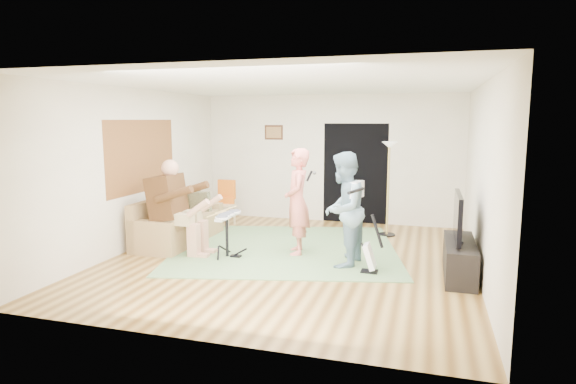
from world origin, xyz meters
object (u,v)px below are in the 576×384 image
object	(u,v)px
singer	(297,202)
television	(458,217)
guitarist	(343,210)
tv_cabinet	(459,259)
drum_kit	(227,238)
guitar_spare	(370,256)
torchiere_lamp	(389,172)
dining_chair	(224,209)
sofa	(175,227)

from	to	relation	value
singer	television	world-z (taller)	singer
guitarist	tv_cabinet	xyz separation A→B (m)	(1.66, -0.05, -0.61)
drum_kit	tv_cabinet	size ratio (longest dim) A/B	0.52
guitarist	tv_cabinet	bearing A→B (deg)	96.41
tv_cabinet	drum_kit	bearing A→B (deg)	-179.35
guitar_spare	television	bearing A→B (deg)	10.12
television	guitar_spare	bearing A→B (deg)	-169.88
torchiere_lamp	drum_kit	bearing A→B (deg)	-136.47
television	singer	bearing A→B (deg)	169.10
singer	dining_chair	size ratio (longest dim) A/B	1.85
singer	torchiere_lamp	size ratio (longest dim) A/B	0.97
sofa	dining_chair	size ratio (longest dim) A/B	2.14
singer	tv_cabinet	world-z (taller)	singer
guitar_spare	dining_chair	size ratio (longest dim) A/B	0.92
drum_kit	tv_cabinet	xyz separation A→B (m)	(3.50, 0.04, -0.07)
guitar_spare	tv_cabinet	size ratio (longest dim) A/B	0.61
dining_chair	tv_cabinet	size ratio (longest dim) A/B	0.67
sofa	television	size ratio (longest dim) A/B	1.87
torchiere_lamp	television	bearing A→B (deg)	-62.42
guitar_spare	drum_kit	bearing A→B (deg)	175.80
guitarist	dining_chair	size ratio (longest dim) A/B	1.83
guitarist	tv_cabinet	world-z (taller)	guitarist
guitar_spare	torchiere_lamp	distance (m)	2.56
drum_kit	television	bearing A→B (deg)	0.66
tv_cabinet	guitar_spare	bearing A→B (deg)	-170.28
drum_kit	guitar_spare	size ratio (longest dim) A/B	0.85
torchiere_lamp	television	distance (m)	2.47
singer	dining_chair	xyz separation A→B (m)	(-2.02, 1.65, -0.53)
guitarist	guitar_spare	xyz separation A→B (m)	(0.45, -0.25, -0.61)
sofa	singer	size ratio (longest dim) A/B	1.16
sofa	tv_cabinet	xyz separation A→B (m)	(4.79, -0.61, -0.02)
guitarist	torchiere_lamp	size ratio (longest dim) A/B	0.97
singer	guitarist	distance (m)	0.92
guitarist	dining_chair	distance (m)	3.55
dining_chair	guitar_spare	bearing A→B (deg)	-35.29
drum_kit	dining_chair	distance (m)	2.37
drum_kit	singer	xyz separation A→B (m)	(1.02, 0.51, 0.55)
singer	television	xyz separation A→B (m)	(2.43, -0.47, -0.01)
drum_kit	torchiere_lamp	distance (m)	3.32
guitar_spare	television	xyz separation A→B (m)	(1.16, 0.21, 0.60)
torchiere_lamp	tv_cabinet	xyz separation A→B (m)	(1.18, -2.16, -0.96)
guitar_spare	dining_chair	bearing A→B (deg)	144.75
dining_chair	tv_cabinet	world-z (taller)	dining_chair
drum_kit	guitarist	distance (m)	1.92
singer	guitar_spare	bearing A→B (deg)	44.81
sofa	guitar_spare	distance (m)	3.67
sofa	singer	distance (m)	2.39
television	torchiere_lamp	bearing A→B (deg)	117.58
guitarist	drum_kit	bearing A→B (deg)	-79.28
sofa	television	world-z (taller)	television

